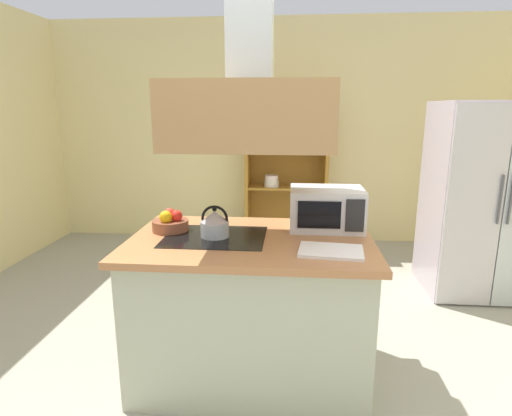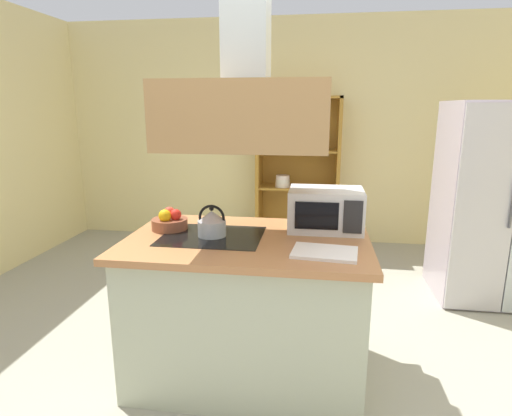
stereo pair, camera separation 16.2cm
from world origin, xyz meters
TOP-DOWN VIEW (x-y plane):
  - ground_plane at (0.00, 0.00)m, footprint 7.80×7.80m
  - wall_back at (0.00, 3.00)m, footprint 6.00×0.12m
  - kitchen_island at (-0.19, 0.08)m, footprint 1.44×0.96m
  - range_hood at (-0.19, 0.08)m, footprint 0.90×0.70m
  - refrigerator at (1.75, 1.51)m, footprint 0.90×0.77m
  - dish_cabinet at (-0.03, 2.78)m, footprint 0.98×0.40m
  - kettle at (-0.41, 0.08)m, footprint 0.17×0.17m
  - cutting_board at (0.26, -0.15)m, footprint 0.36×0.27m
  - microwave at (0.27, 0.33)m, footprint 0.46×0.35m
  - fruit_bowl at (-0.71, 0.18)m, footprint 0.23×0.23m

SIDE VIEW (x-z plane):
  - ground_plane at x=0.00m, z-range 0.00..0.00m
  - kitchen_island at x=-0.19m, z-range 0.00..0.90m
  - dish_cabinet at x=-0.03m, z-range -0.10..1.69m
  - refrigerator at x=1.75m, z-range 0.00..1.71m
  - cutting_board at x=0.26m, z-range 0.90..0.92m
  - fruit_bowl at x=-0.71m, z-range 0.88..1.02m
  - kettle at x=-0.41m, z-range 0.89..1.08m
  - microwave at x=0.27m, z-range 0.90..1.16m
  - wall_back at x=0.00m, z-range 0.00..2.70m
  - range_hood at x=-0.19m, z-range 1.10..2.37m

